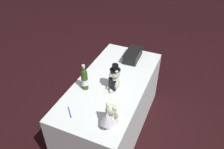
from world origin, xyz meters
name	(u,v)px	position (x,y,z in m)	size (l,w,h in m)	color
ground_plane	(112,125)	(0.00, 0.00, 0.00)	(12.00, 12.00, 0.00)	black
reception_table	(112,105)	(0.00, 0.00, 0.36)	(1.54, 0.74, 0.71)	white
teddy_bear_groom	(114,80)	(0.11, 0.07, 0.84)	(0.14, 0.14, 0.31)	beige
teddy_bear_bride	(110,117)	(0.56, 0.22, 0.82)	(0.20, 0.16, 0.23)	white
champagne_bottle	(85,79)	(0.21, -0.22, 0.84)	(0.07, 0.07, 0.29)	#2C4A11
signing_pen	(70,112)	(0.57, -0.18, 0.72)	(0.11, 0.11, 0.01)	navy
gift_case_black	(133,55)	(-0.53, 0.06, 0.77)	(0.33, 0.17, 0.11)	black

